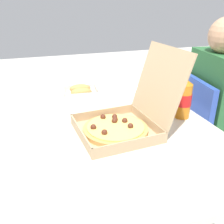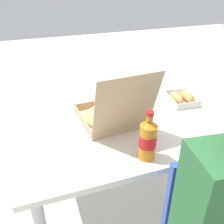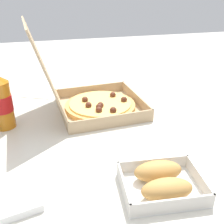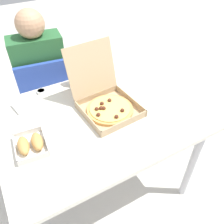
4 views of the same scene
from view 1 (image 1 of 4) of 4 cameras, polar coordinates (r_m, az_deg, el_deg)
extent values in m
cube|color=silver|center=(1.13, -0.09, -3.50)|extent=(1.14, 0.85, 0.03)
cylinder|color=#B7B7BC|center=(1.70, -17.12, -8.34)|extent=(0.05, 0.05, 0.69)
cylinder|color=#B7B7BC|center=(1.82, 5.70, -4.88)|extent=(0.05, 0.05, 0.69)
cube|color=#2D4CAD|center=(1.70, 22.49, -5.90)|extent=(0.45, 0.45, 0.04)
cube|color=#2D4CAD|center=(1.52, 17.86, 0.07)|extent=(0.36, 0.07, 0.38)
cylinder|color=#B2B2B7|center=(2.01, 23.09, -8.23)|extent=(0.03, 0.03, 0.43)
cylinder|color=#B2B2B7|center=(1.62, 19.21, -16.23)|extent=(0.03, 0.03, 0.43)
cylinder|color=#B2B2B7|center=(1.85, 14.15, -9.77)|extent=(0.03, 0.03, 0.43)
cylinder|color=#333847|center=(1.94, 23.89, -9.27)|extent=(0.09, 0.09, 0.45)
cube|color=#286033|center=(1.54, 22.56, 4.52)|extent=(0.38, 0.22, 0.42)
cube|color=tan|center=(1.06, 0.80, -4.49)|extent=(0.32, 0.32, 0.01)
cube|color=tan|center=(1.00, -7.06, -4.86)|extent=(0.30, 0.03, 0.04)
cube|color=tan|center=(1.17, -2.03, -0.24)|extent=(0.03, 0.30, 0.04)
cube|color=tan|center=(0.93, 4.42, -7.35)|extent=(0.03, 0.30, 0.04)
cube|color=tan|center=(1.11, 7.92, -2.00)|extent=(0.30, 0.03, 0.04)
cube|color=tan|center=(1.07, 10.63, 6.41)|extent=(0.31, 0.11, 0.29)
cylinder|color=tan|center=(1.05, 0.80, -3.92)|extent=(0.27, 0.27, 0.02)
cylinder|color=#EAC666|center=(1.04, 0.81, -3.34)|extent=(0.24, 0.24, 0.01)
sphere|color=#562819|center=(1.11, 0.64, -1.12)|extent=(0.02, 0.02, 0.02)
sphere|color=#562819|center=(1.09, 0.71, -1.64)|extent=(0.02, 0.02, 0.02)
sphere|color=#562819|center=(1.11, -2.03, -1.09)|extent=(0.02, 0.02, 0.02)
sphere|color=#562819|center=(1.07, 0.68, -1.97)|extent=(0.02, 0.02, 0.02)
sphere|color=#562819|center=(0.99, -1.72, -4.59)|extent=(0.02, 0.02, 0.02)
sphere|color=#562819|center=(1.03, 4.16, -3.14)|extent=(0.02, 0.02, 0.02)
sphere|color=#562819|center=(1.08, 2.88, -1.93)|extent=(0.02, 0.02, 0.02)
sphere|color=#562819|center=(1.03, -4.21, -3.38)|extent=(0.02, 0.02, 0.02)
cube|color=white|center=(1.46, -6.99, 3.77)|extent=(0.17, 0.20, 0.00)
cube|color=silver|center=(1.45, -10.67, 4.18)|extent=(0.15, 0.02, 0.03)
cube|color=silver|center=(1.47, -3.43, 4.81)|extent=(0.15, 0.02, 0.03)
cube|color=silver|center=(1.52, -7.34, 5.41)|extent=(0.02, 0.19, 0.03)
cube|color=silver|center=(1.39, -6.69, 3.52)|extent=(0.02, 0.19, 0.03)
ellipsoid|color=tan|center=(1.48, -7.19, 5.24)|extent=(0.07, 0.12, 0.05)
ellipsoid|color=tan|center=(1.42, -6.90, 4.39)|extent=(0.07, 0.12, 0.05)
cylinder|color=orange|center=(1.21, 15.68, 2.43)|extent=(0.07, 0.07, 0.16)
cone|color=orange|center=(1.18, 16.19, 6.60)|extent=(0.07, 0.07, 0.02)
cylinder|color=orange|center=(1.17, 16.33, 7.77)|extent=(0.03, 0.03, 0.02)
cylinder|color=red|center=(1.16, 16.44, 8.68)|extent=(0.03, 0.03, 0.01)
cylinder|color=red|center=(1.20, 15.72, 2.78)|extent=(0.07, 0.07, 0.06)
cube|color=white|center=(0.94, 19.27, -10.07)|extent=(0.25, 0.22, 0.00)
cube|color=white|center=(1.52, 6.03, 4.91)|extent=(0.13, 0.13, 0.02)
cylinder|color=white|center=(1.44, 11.29, 3.50)|extent=(0.06, 0.06, 0.02)
cylinder|color=#DBBC66|center=(1.44, 11.31, 3.72)|extent=(0.05, 0.05, 0.01)
camera|label=2|loc=(1.48, 56.76, 21.88)|focal=40.10mm
camera|label=3|loc=(1.87, -3.06, 22.76)|focal=43.81mm
camera|label=4|loc=(1.54, -49.36, 31.66)|focal=37.51mm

